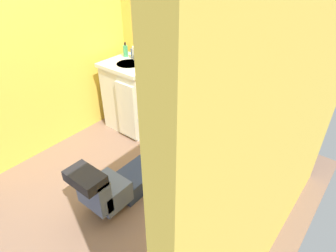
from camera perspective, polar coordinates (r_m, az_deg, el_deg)
ground_plane at (r=2.83m, az=-6.23°, el=-11.93°), size 2.87×3.17×0.04m
wall_back at (r=3.00m, az=8.03°, el=17.80°), size 2.53×0.08×2.40m
wall_left at (r=3.12m, az=-24.76°, el=15.84°), size 0.08×2.17×2.40m
wall_right at (r=1.59m, az=24.33°, el=0.74°), size 0.08×2.17×2.40m
toilet at (r=2.81m, az=17.35°, el=-3.56°), size 0.36×0.46×0.75m
vanity_cabinet at (r=3.45m, az=-7.05°, el=6.01°), size 0.60×0.53×0.82m
faucet at (r=3.37m, az=-5.83°, el=13.79°), size 0.02×0.02×0.10m
person_plumber at (r=2.63m, az=-8.82°, el=-10.62°), size 0.39×1.06×0.52m
tissue_box at (r=2.68m, az=18.77°, el=5.18°), size 0.22×0.11×0.10m
toiletry_bag at (r=2.64m, az=21.76°, el=4.24°), size 0.12×0.09×0.11m
soap_dispenser at (r=3.48m, az=-8.43°, el=14.55°), size 0.06×0.06×0.17m
bottle_blue at (r=3.44m, az=-6.90°, el=14.15°), size 0.06×0.06×0.10m
bottle_white at (r=3.37m, az=-6.62°, el=14.19°), size 0.06×0.06×0.15m
bottle_green at (r=3.30m, az=-6.23°, el=13.42°), size 0.06×0.06×0.11m
bottle_amber at (r=3.25m, az=-5.63°, el=13.35°), size 0.05×0.05×0.13m
paper_towel_roll at (r=2.83m, az=8.29°, el=-8.64°), size 0.11×0.11×0.22m
toilet_paper_roll at (r=2.35m, az=11.56°, el=-23.13°), size 0.11×0.11×0.10m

